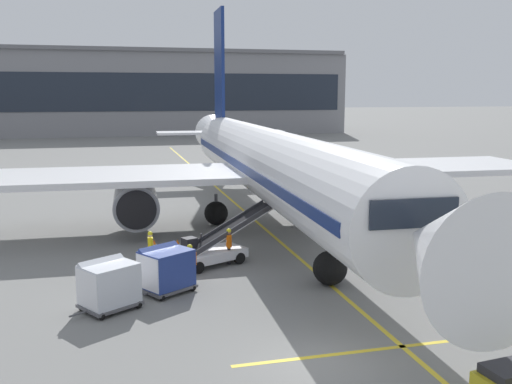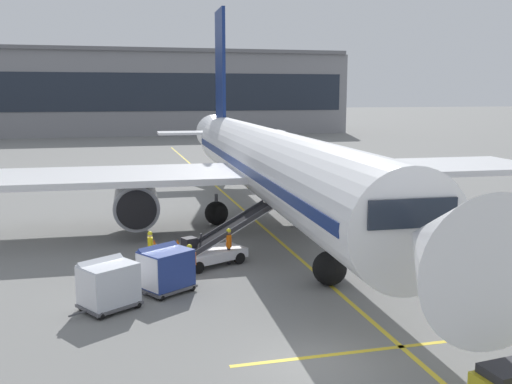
{
  "view_description": "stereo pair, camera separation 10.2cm",
  "coord_description": "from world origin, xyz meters",
  "px_view_note": "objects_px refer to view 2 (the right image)",
  "views": [
    {
      "loc": [
        -5.88,
        -15.47,
        8.1
      ],
      "look_at": [
        1.24,
        12.47,
        3.17
      ],
      "focal_mm": 40.58,
      "sensor_mm": 36.0,
      "label": 1
    },
    {
      "loc": [
        -5.78,
        -15.49,
        8.1
      ],
      "look_at": [
        1.24,
        12.47,
        3.17
      ],
      "focal_mm": 40.58,
      "sensor_mm": 36.0,
      "label": 2
    }
  ],
  "objects_px": {
    "parked_airplane": "(268,164)",
    "safety_cone_engine_keepout": "(178,246)",
    "ground_crew_by_carts": "(150,247)",
    "baggage_cart_second": "(108,284)",
    "ground_crew_wingwalker": "(144,265)",
    "baggage_cart_lead": "(165,268)",
    "safety_cone_wingtip": "(154,246)",
    "ground_crew_by_loader": "(229,244)",
    "ground_crew_marshaller": "(190,261)",
    "belt_loader": "(215,247)"
  },
  "relations": [
    {
      "from": "ground_crew_wingwalker",
      "to": "safety_cone_wingtip",
      "type": "height_order",
      "value": "ground_crew_wingwalker"
    },
    {
      "from": "baggage_cart_lead",
      "to": "safety_cone_engine_keepout",
      "type": "height_order",
      "value": "baggage_cart_lead"
    },
    {
      "from": "baggage_cart_lead",
      "to": "ground_crew_by_carts",
      "type": "bearing_deg",
      "value": 95.65
    },
    {
      "from": "belt_loader",
      "to": "baggage_cart_second",
      "type": "distance_m",
      "value": 6.94
    },
    {
      "from": "parked_airplane",
      "to": "belt_loader",
      "type": "bearing_deg",
      "value": -122.6
    },
    {
      "from": "ground_crew_by_carts",
      "to": "baggage_cart_second",
      "type": "bearing_deg",
      "value": -110.95
    },
    {
      "from": "belt_loader",
      "to": "baggage_cart_second",
      "type": "height_order",
      "value": "belt_loader"
    },
    {
      "from": "belt_loader",
      "to": "ground_crew_wingwalker",
      "type": "xyz_separation_m",
      "value": [
        -3.5,
        -2.79,
        0.18
      ]
    },
    {
      "from": "parked_airplane",
      "to": "ground_crew_wingwalker",
      "type": "xyz_separation_m",
      "value": [
        -8.09,
        -9.97,
        -2.88
      ]
    },
    {
      "from": "ground_crew_by_loader",
      "to": "safety_cone_wingtip",
      "type": "xyz_separation_m",
      "value": [
        -3.33,
        2.89,
        -0.66
      ]
    },
    {
      "from": "baggage_cart_second",
      "to": "ground_crew_marshaller",
      "type": "relative_size",
      "value": 1.56
    },
    {
      "from": "ground_crew_by_loader",
      "to": "ground_crew_marshaller",
      "type": "xyz_separation_m",
      "value": [
        -2.21,
        -2.45,
        0.0
      ]
    },
    {
      "from": "ground_crew_marshaller",
      "to": "parked_airplane",
      "type": "bearing_deg",
      "value": 57.92
    },
    {
      "from": "baggage_cart_second",
      "to": "ground_crew_wingwalker",
      "type": "relative_size",
      "value": 1.56
    },
    {
      "from": "safety_cone_wingtip",
      "to": "ground_crew_by_carts",
      "type": "bearing_deg",
      "value": -97.84
    },
    {
      "from": "baggage_cart_lead",
      "to": "safety_cone_wingtip",
      "type": "bearing_deg",
      "value": 90.08
    },
    {
      "from": "belt_loader",
      "to": "ground_crew_marshaller",
      "type": "relative_size",
      "value": 3.13
    },
    {
      "from": "parked_airplane",
      "to": "baggage_cart_lead",
      "type": "height_order",
      "value": "parked_airplane"
    },
    {
      "from": "parked_airplane",
      "to": "ground_crew_wingwalker",
      "type": "distance_m",
      "value": 13.16
    },
    {
      "from": "parked_airplane",
      "to": "baggage_cart_second",
      "type": "distance_m",
      "value": 15.63
    },
    {
      "from": "baggage_cart_second",
      "to": "safety_cone_engine_keepout",
      "type": "bearing_deg",
      "value": 64.98
    },
    {
      "from": "parked_airplane",
      "to": "baggage_cart_second",
      "type": "xyz_separation_m",
      "value": [
        -9.54,
        -12.04,
        -2.88
      ]
    },
    {
      "from": "baggage_cart_lead",
      "to": "ground_crew_wingwalker",
      "type": "distance_m",
      "value": 1.05
    },
    {
      "from": "ground_crew_by_carts",
      "to": "ground_crew_by_loader",
      "type": "bearing_deg",
      "value": -5.51
    },
    {
      "from": "parked_airplane",
      "to": "ground_crew_marshaller",
      "type": "xyz_separation_m",
      "value": [
        -6.14,
        -9.8,
        -2.88
      ]
    },
    {
      "from": "baggage_cart_second",
      "to": "ground_crew_by_carts",
      "type": "relative_size",
      "value": 1.56
    },
    {
      "from": "baggage_cart_lead",
      "to": "baggage_cart_second",
      "type": "height_order",
      "value": "same"
    },
    {
      "from": "ground_crew_by_loader",
      "to": "ground_crew_marshaller",
      "type": "relative_size",
      "value": 1.0
    },
    {
      "from": "belt_loader",
      "to": "ground_crew_by_loader",
      "type": "height_order",
      "value": "belt_loader"
    },
    {
      "from": "belt_loader",
      "to": "ground_crew_by_carts",
      "type": "bearing_deg",
      "value": 176.59
    },
    {
      "from": "belt_loader",
      "to": "baggage_cart_lead",
      "type": "height_order",
      "value": "belt_loader"
    },
    {
      "from": "parked_airplane",
      "to": "ground_crew_by_loader",
      "type": "bearing_deg",
      "value": -118.15
    },
    {
      "from": "ground_crew_by_loader",
      "to": "ground_crew_by_carts",
      "type": "xyz_separation_m",
      "value": [
        -3.68,
        0.36,
        0.0
      ]
    },
    {
      "from": "parked_airplane",
      "to": "belt_loader",
      "type": "height_order",
      "value": "parked_airplane"
    },
    {
      "from": "baggage_cart_lead",
      "to": "safety_cone_wingtip",
      "type": "height_order",
      "value": "baggage_cart_lead"
    },
    {
      "from": "parked_airplane",
      "to": "safety_cone_engine_keepout",
      "type": "relative_size",
      "value": 69.18
    },
    {
      "from": "belt_loader",
      "to": "ground_crew_by_carts",
      "type": "relative_size",
      "value": 3.13
    },
    {
      "from": "ground_crew_wingwalker",
      "to": "safety_cone_wingtip",
      "type": "distance_m",
      "value": 5.6
    },
    {
      "from": "safety_cone_wingtip",
      "to": "ground_crew_by_loader",
      "type": "bearing_deg",
      "value": -40.95
    },
    {
      "from": "ground_crew_wingwalker",
      "to": "safety_cone_wingtip",
      "type": "xyz_separation_m",
      "value": [
        0.83,
        5.5,
        -0.66
      ]
    },
    {
      "from": "parked_airplane",
      "to": "ground_crew_wingwalker",
      "type": "relative_size",
      "value": 26.44
    },
    {
      "from": "belt_loader",
      "to": "ground_crew_by_loader",
      "type": "relative_size",
      "value": 3.13
    },
    {
      "from": "ground_crew_by_loader",
      "to": "ground_crew_by_carts",
      "type": "height_order",
      "value": "same"
    },
    {
      "from": "parked_airplane",
      "to": "safety_cone_engine_keepout",
      "type": "bearing_deg",
      "value": -142.84
    },
    {
      "from": "belt_loader",
      "to": "ground_crew_marshaller",
      "type": "xyz_separation_m",
      "value": [
        -1.55,
        -2.62,
        0.18
      ]
    },
    {
      "from": "ground_crew_by_carts",
      "to": "safety_cone_engine_keepout",
      "type": "distance_m",
      "value": 2.93
    },
    {
      "from": "baggage_cart_lead",
      "to": "ground_crew_by_carts",
      "type": "relative_size",
      "value": 1.56
    },
    {
      "from": "baggage_cart_lead",
      "to": "ground_crew_wingwalker",
      "type": "xyz_separation_m",
      "value": [
        -0.83,
        0.64,
        -0.0
      ]
    },
    {
      "from": "parked_airplane",
      "to": "safety_cone_engine_keepout",
      "type": "height_order",
      "value": "parked_airplane"
    },
    {
      "from": "parked_airplane",
      "to": "ground_crew_marshaller",
      "type": "bearing_deg",
      "value": -122.08
    }
  ]
}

